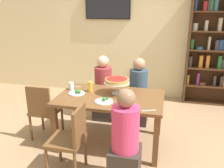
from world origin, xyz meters
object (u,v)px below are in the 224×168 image
diner_far_left (103,92)px  cutlery_fork_near (149,110)px  television (108,6)px  diner_near_right (125,145)px  diner_far_right (138,96)px  water_glass_clear_near (71,86)px  dining_table (110,102)px  deep_dish_pizza_stand (117,81)px  salad_plate_near_diner (77,92)px  beer_glass_amber_tall (90,87)px  cutlery_knife_near (76,86)px  salad_plate_far_diner (104,101)px  bookshelf (216,49)px  cutlery_fork_far (122,108)px  chair_head_west (43,109)px  chair_near_left (71,137)px

diner_far_left → cutlery_fork_near: diner_far_left is taller
television → diner_near_right: (0.93, -2.90, -1.46)m
diner_far_right → television: bearing=-147.5°
television → water_glass_clear_near: (-0.07, -1.97, -1.15)m
dining_table → diner_far_right: (0.30, 0.74, -0.15)m
deep_dish_pizza_stand → cutlery_fork_near: (0.50, -0.48, -0.18)m
television → diner_far_right: 2.18m
salad_plate_near_diner → cutlery_fork_near: (1.06, -0.35, -0.02)m
water_glass_clear_near → cutlery_fork_near: water_glass_clear_near is taller
deep_dish_pizza_stand → beer_glass_amber_tall: bearing=180.0°
water_glass_clear_near → diner_near_right: bearing=-42.9°
diner_far_right → cutlery_knife_near: bearing=-64.0°
diner_far_left → water_glass_clear_near: diner_far_left is taller
diner_far_right → diner_far_left: size_ratio=1.00×
salad_plate_far_diner → beer_glass_amber_tall: beer_glass_amber_tall is taller
bookshelf → salad_plate_near_diner: bookshelf is taller
cutlery_fork_far → salad_plate_near_diner: bearing=150.4°
bookshelf → beer_glass_amber_tall: bearing=-136.7°
bookshelf → chair_head_west: bookshelf is taller
diner_far_left → water_glass_clear_near: bearing=-26.6°
salad_plate_far_diner → cutlery_fork_near: salad_plate_far_diner is taller
diner_far_right → water_glass_clear_near: bearing=-57.2°
deep_dish_pizza_stand → cutlery_knife_near: 0.74m
dining_table → television: 2.54m
beer_glass_amber_tall → television: bearing=96.7°
diner_near_right → water_glass_clear_near: size_ratio=9.89×
chair_head_west → cutlery_fork_near: bearing=-9.2°
chair_near_left → beer_glass_amber_tall: beer_glass_amber_tall is taller
cutlery_fork_far → diner_far_left: bearing=111.4°
dining_table → chair_near_left: chair_near_left is taller
diner_near_right → deep_dish_pizza_stand: size_ratio=3.14×
salad_plate_far_diner → chair_near_left: bearing=-115.4°
water_glass_clear_near → cutlery_fork_far: water_glass_clear_near is taller
television → diner_near_right: television is taller
bookshelf → diner_far_left: size_ratio=1.92×
cutlery_fork_near → cutlery_fork_far: same height
dining_table → diner_far_left: size_ratio=1.28×
chair_near_left → salad_plate_far_diner: (0.26, 0.54, 0.27)m
television → dining_table: bearing=-74.9°
dining_table → chair_near_left: 0.83m
cutlery_fork_near → cutlery_fork_far: bearing=158.0°
cutlery_fork_near → salad_plate_far_diner: bearing=146.0°
dining_table → television: size_ratio=1.52×
diner_far_right → cutlery_knife_near: size_ratio=6.39×
salad_plate_near_diner → deep_dish_pizza_stand: bearing=13.9°
beer_glass_amber_tall → diner_far_right: bearing=44.3°
salad_plate_far_diner → bookshelf: bearing=52.7°
beer_glass_amber_tall → cutlery_fork_far: size_ratio=0.86×
television → cutlery_fork_far: 2.86m
dining_table → television: television is taller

